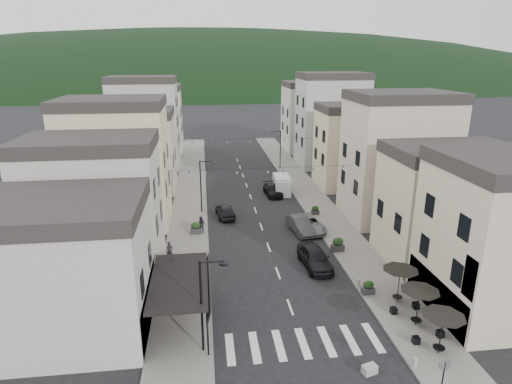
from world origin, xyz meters
The scene contains 31 objects.
ground centered at (0.00, 0.00, 0.00)m, with size 700.00×700.00×0.00m, color black.
sidewalk_left centered at (-7.50, 32.00, 0.06)m, with size 4.00×76.00×0.12m, color slate.
sidewalk_right centered at (7.50, 32.00, 0.06)m, with size 4.00×76.00×0.12m, color slate.
hill_backdrop centered at (0.00, 300.00, 0.00)m, with size 640.00×360.00×70.00m, color black.
boutique_building centered at (-15.50, 5.00, 4.00)m, with size 12.00×8.00×8.00m, color #B0ADA1.
bistro_building centered at (14.50, 4.00, 5.00)m, with size 10.00×8.00×10.00m, color beige.
boutique_awning centered at (-7.25, 5.00, 3.11)m, with size 3.77×7.50×3.28m.
buildings_row_left centered at (-14.50, 37.75, 6.12)m, with size 10.20×54.16×14.00m.
buildings_row_right centered at (14.50, 36.59, 6.32)m, with size 10.20×54.16×14.50m.
cafe_terrace centered at (7.70, 2.80, 2.36)m, with size 2.50×8.10×2.53m.
streetlamp_left_near centered at (-5.82, 2.00, 3.70)m, with size 1.70×0.56×6.00m.
streetlamp_left_far centered at (-5.82, 26.00, 3.70)m, with size 1.70×0.56×6.00m.
streetlamp_right_far centered at (5.82, 44.00, 3.70)m, with size 1.70×0.56×6.00m.
traffic_sign centered at (5.80, -3.50, 1.93)m, with size 0.70×0.07×2.70m.
bollards centered at (0.00, 5.50, 0.42)m, with size 11.66×10.26×0.60m.
bunting_near centered at (0.00, 22.00, 5.65)m, with size 19.00×0.28×0.62m.
bunting_far centered at (0.00, 38.00, 5.65)m, with size 19.00×0.28×0.62m.
parked_car_a centered at (3.24, 11.73, 0.85)m, with size 2.01×4.99×1.70m, color black.
parked_car_b centered at (3.71, 19.10, 0.76)m, with size 1.62×4.64×1.53m, color #363639.
parked_car_c centered at (4.59, 19.45, 0.72)m, with size 2.38×5.17×1.44m, color gray.
parked_car_d centered at (2.88, 31.23, 0.66)m, with size 1.86×4.56×1.32m, color black.
parked_car_e centered at (-3.53, 24.28, 0.74)m, with size 1.76×4.37×1.49m, color black.
delivery_van centered at (4.19, 32.24, 1.15)m, with size 2.29×5.01×2.34m.
pedestrian_a centered at (-8.82, 14.01, 1.00)m, with size 0.64×0.42×1.76m, color black.
pedestrian_b centered at (-6.13, 19.93, 0.96)m, with size 0.81×0.63×1.68m, color #251E29.
concrete_block_a centered at (3.07, -1.00, 0.25)m, with size 0.80×0.50×0.50m, color #9B9893.
planter_la centered at (-7.41, 9.50, 0.63)m, with size 1.04×0.76×1.04m.
planter_lb centered at (-6.70, 19.78, 0.70)m, with size 1.11×0.68×1.19m.
planter_ra centered at (6.02, 6.87, 0.62)m, with size 0.95×0.56×1.04m.
planter_rb centered at (6.00, 14.20, 0.74)m, with size 1.20×0.75×1.27m.
planter_rc centered at (6.37, 23.55, 0.61)m, with size 0.92×0.54×1.00m.
Camera 1 is at (-5.64, -19.70, 16.88)m, focal length 30.00 mm.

